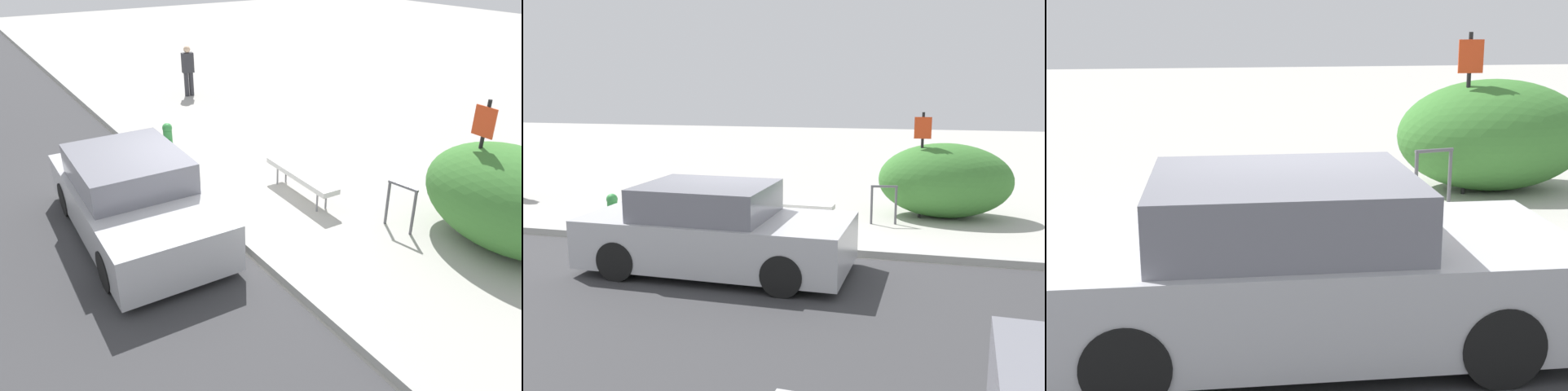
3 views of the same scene
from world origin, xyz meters
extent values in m
plane|color=#ADAAA3|center=(0.00, 0.00, 0.00)|extent=(60.00, 60.00, 0.00)
cube|color=#A8A8A3|center=(0.00, 0.00, 0.07)|extent=(60.00, 0.20, 0.13)
cylinder|color=gray|center=(-0.43, 1.72, 0.20)|extent=(0.04, 0.04, 0.39)
cylinder|color=gray|center=(0.89, 1.67, 0.20)|extent=(0.04, 0.04, 0.39)
cylinder|color=gray|center=(-0.43, 1.92, 0.20)|extent=(0.04, 0.04, 0.39)
cylinder|color=gray|center=(0.90, 1.87, 0.20)|extent=(0.04, 0.04, 0.39)
cube|color=silver|center=(0.23, 1.80, 0.44)|extent=(1.91, 0.43, 0.10)
cylinder|color=#515156|center=(1.88, 2.40, 0.40)|extent=(0.05, 0.05, 0.80)
cylinder|color=#515156|center=(2.37, 2.49, 0.40)|extent=(0.05, 0.05, 0.80)
cylinder|color=#515156|center=(2.12, 2.45, 0.80)|extent=(0.55, 0.15, 0.05)
cylinder|color=black|center=(2.84, 3.23, 1.15)|extent=(0.06, 0.06, 2.30)
cube|color=red|center=(2.84, 3.19, 1.97)|extent=(0.36, 0.02, 0.46)
cylinder|color=#338C3F|center=(-3.02, 0.51, 0.30)|extent=(0.20, 0.20, 0.60)
sphere|color=#338C3F|center=(-3.02, 0.51, 0.66)|extent=(0.22, 0.22, 0.22)
cylinder|color=#338C3F|center=(-3.16, 0.51, 0.36)|extent=(0.08, 0.07, 0.07)
cylinder|color=#338C3F|center=(-2.88, 0.51, 0.36)|extent=(0.08, 0.07, 0.07)
ellipsoid|color=#3D7A33|center=(3.35, 3.46, 0.82)|extent=(2.88, 1.85, 1.63)
cylinder|color=black|center=(1.16, -0.50, 0.30)|extent=(0.60, 0.20, 0.60)
cylinder|color=black|center=(1.12, -2.19, 0.30)|extent=(0.60, 0.20, 0.60)
cylinder|color=black|center=(-1.38, -0.44, 0.30)|extent=(0.60, 0.20, 0.60)
cylinder|color=black|center=(-1.42, -2.12, 0.30)|extent=(0.60, 0.20, 0.60)
cube|color=#B7B7BC|center=(-0.13, -1.31, 0.50)|extent=(4.14, 1.93, 0.74)
cube|color=slate|center=(-0.30, -1.31, 1.11)|extent=(2.01, 1.69, 0.52)
camera|label=1|loc=(7.15, -3.54, 4.41)|focal=35.00mm
camera|label=2|loc=(2.99, -9.53, 2.85)|focal=40.00mm
camera|label=3|loc=(-0.89, -6.56, 2.52)|focal=50.00mm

